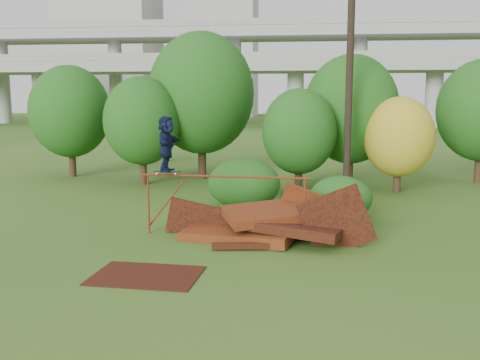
# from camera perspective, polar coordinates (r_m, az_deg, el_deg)

# --- Properties ---
(ground) EXTENTS (240.00, 240.00, 0.00)m
(ground) POSITION_cam_1_polar(r_m,az_deg,el_deg) (13.58, 2.41, -8.03)
(ground) COLOR #2D5116
(ground) RESTS_ON ground
(scrap_pile) EXTENTS (5.99, 2.89, 2.12)m
(scrap_pile) POSITION_cam_1_polar(r_m,az_deg,el_deg) (15.03, 2.98, -4.75)
(scrap_pile) COLOR #3E1B0B
(scrap_pile) RESTS_ON ground
(grind_rail) EXTENTS (4.81, 0.32, 1.76)m
(grind_rail) POSITION_cam_1_polar(r_m,az_deg,el_deg) (15.06, -1.66, -0.90)
(grind_rail) COLOR maroon
(grind_rail) RESTS_ON ground
(skateboard) EXTENTS (0.78, 0.25, 0.08)m
(skateboard) POSITION_cam_1_polar(r_m,az_deg,el_deg) (15.41, -7.80, 0.87)
(skateboard) COLOR black
(skateboard) RESTS_ON grind_rail
(skater) EXTENTS (0.52, 1.48, 1.58)m
(skater) POSITION_cam_1_polar(r_m,az_deg,el_deg) (15.32, -7.86, 3.85)
(skater) COLOR #0F1635
(skater) RESTS_ON skateboard
(flat_plate) EXTENTS (2.44, 1.81, 0.03)m
(flat_plate) POSITION_cam_1_polar(r_m,az_deg,el_deg) (12.24, -9.97, -10.00)
(flat_plate) COLOR #37150B
(flat_plate) RESTS_ON ground
(tree_0) EXTENTS (3.46, 3.46, 4.88)m
(tree_0) POSITION_cam_1_polar(r_m,az_deg,el_deg) (24.60, -10.42, 6.20)
(tree_0) COLOR black
(tree_0) RESTS_ON ground
(tree_1) EXTENTS (5.07, 5.07, 7.06)m
(tree_1) POSITION_cam_1_polar(r_m,az_deg,el_deg) (26.06, -4.14, 9.21)
(tree_1) COLOR black
(tree_1) RESTS_ON ground
(tree_2) EXTENTS (3.06, 3.06, 4.32)m
(tree_2) POSITION_cam_1_polar(r_m,az_deg,el_deg) (22.13, 6.33, 5.15)
(tree_2) COLOR black
(tree_2) RESTS_ON ground
(tree_3) EXTENTS (4.21, 4.21, 5.84)m
(tree_3) POSITION_cam_1_polar(r_m,az_deg,el_deg) (24.42, 11.74, 7.38)
(tree_3) COLOR black
(tree_3) RESTS_ON ground
(tree_4) EXTENTS (2.89, 2.89, 3.99)m
(tree_4) POSITION_cam_1_polar(r_m,az_deg,el_deg) (23.09, 16.59, 4.42)
(tree_4) COLOR black
(tree_4) RESTS_ON ground
(tree_6) EXTENTS (3.96, 3.96, 5.53)m
(tree_6) POSITION_cam_1_polar(r_m,az_deg,el_deg) (27.95, -17.68, 6.97)
(tree_6) COLOR black
(tree_6) RESTS_ON ground
(shrub_left) EXTENTS (2.60, 2.40, 1.80)m
(shrub_left) POSITION_cam_1_polar(r_m,az_deg,el_deg) (19.01, 0.44, -0.39)
(shrub_left) COLOR #134512
(shrub_left) RESTS_ON ground
(shrub_right) EXTENTS (2.03, 1.86, 1.44)m
(shrub_right) POSITION_cam_1_polar(r_m,az_deg,el_deg) (17.56, 10.67, -1.90)
(shrub_right) COLOR #134512
(shrub_right) RESTS_ON ground
(utility_pole) EXTENTS (1.40, 0.28, 9.40)m
(utility_pole) POSITION_cam_1_polar(r_m,az_deg,el_deg) (21.43, 11.60, 10.87)
(utility_pole) COLOR black
(utility_pole) RESTS_ON ground
(freeway_overpass) EXTENTS (160.00, 15.00, 13.70)m
(freeway_overpass) POSITION_cam_1_polar(r_m,az_deg,el_deg) (76.16, 6.02, 13.54)
(freeway_overpass) COLOR gray
(freeway_overpass) RESTS_ON ground
(building_left) EXTENTS (18.00, 16.00, 35.00)m
(building_left) POSITION_cam_1_polar(r_m,az_deg,el_deg) (115.57, -13.65, 15.28)
(building_left) COLOR #9E9E99
(building_left) RESTS_ON ground
(building_right) EXTENTS (14.00, 14.00, 28.00)m
(building_right) POSITION_cam_1_polar(r_m,az_deg,el_deg) (116.65, -1.85, 13.72)
(building_right) COLOR #9E9E99
(building_right) RESTS_ON ground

